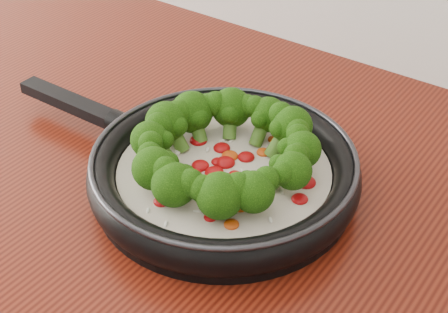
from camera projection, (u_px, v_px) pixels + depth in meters
The scene contains 1 object.
skillet at pixel (221, 166), 0.76m from camera, with size 0.49×0.32×0.09m.
Camera 1 is at (0.36, 0.61, 1.39)m, focal length 52.86 mm.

